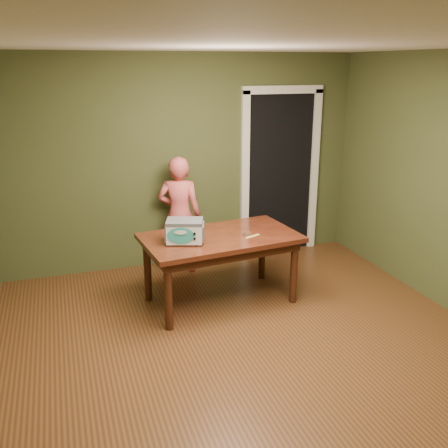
{
  "coord_description": "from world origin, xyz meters",
  "views": [
    {
      "loc": [
        -1.47,
        -3.44,
        2.45
      ],
      "look_at": [
        0.02,
        1.0,
        0.95
      ],
      "focal_mm": 40.0,
      "sensor_mm": 36.0,
      "label": 1
    }
  ],
  "objects": [
    {
      "name": "floor",
      "position": [
        0.0,
        0.0,
        0.0
      ],
      "size": [
        5.0,
        5.0,
        0.0
      ],
      "primitive_type": "plane",
      "color": "brown",
      "rests_on": "ground"
    },
    {
      "name": "room_shell",
      "position": [
        0.0,
        0.0,
        1.71
      ],
      "size": [
        4.52,
        5.02,
        2.61
      ],
      "color": "#414A27",
      "rests_on": "ground"
    },
    {
      "name": "doorway",
      "position": [
        1.3,
        2.78,
        1.06
      ],
      "size": [
        1.1,
        0.66,
        2.25
      ],
      "color": "black",
      "rests_on": "ground"
    },
    {
      "name": "dining_table",
      "position": [
        0.06,
        1.23,
        0.65
      ],
      "size": [
        1.69,
        1.06,
        0.75
      ],
      "rotation": [
        0.0,
        0.0,
        0.11
      ],
      "color": "#35150C",
      "rests_on": "floor"
    },
    {
      "name": "toy_oven",
      "position": [
        -0.34,
        1.14,
        0.88
      ],
      "size": [
        0.43,
        0.36,
        0.24
      ],
      "rotation": [
        0.0,
        0.0,
        -0.32
      ],
      "color": "#4C4F54",
      "rests_on": "dining_table"
    },
    {
      "name": "baking_pan",
      "position": [
        0.34,
        1.18,
        0.76
      ],
      "size": [
        0.1,
        0.1,
        0.02
      ],
      "color": "silver",
      "rests_on": "dining_table"
    },
    {
      "name": "spatula",
      "position": [
        0.36,
        1.09,
        0.75
      ],
      "size": [
        0.18,
        0.09,
        0.01
      ],
      "primitive_type": "cube",
      "rotation": [
        0.0,
        0.0,
        0.38
      ],
      "color": "#FDD86E",
      "rests_on": "dining_table"
    },
    {
      "name": "child",
      "position": [
        -0.14,
        2.2,
        0.72
      ],
      "size": [
        0.61,
        0.52,
        1.43
      ],
      "primitive_type": "imported",
      "rotation": [
        0.0,
        0.0,
        2.74
      ],
      "color": "#D9595B",
      "rests_on": "floor"
    }
  ]
}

